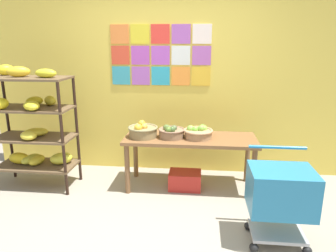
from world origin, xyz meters
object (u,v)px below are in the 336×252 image
Objects in this scene: fruit_basket_back_left at (198,132)px; fruit_basket_centre at (171,132)px; display_table at (190,144)px; banana_shelf_unit at (32,124)px; produce_crate_under_table at (185,180)px; fruit_basket_left at (143,131)px; shopping_cart at (280,193)px.

fruit_basket_back_left is 0.32m from fruit_basket_centre.
fruit_basket_centre is at bearing -169.40° from display_table.
fruit_basket_back_left is (2.01, 0.14, -0.09)m from banana_shelf_unit.
produce_crate_under_table is (-0.15, -0.03, -0.62)m from fruit_basket_back_left.
fruit_basket_back_left reaches higher than produce_crate_under_table.
fruit_basket_back_left is at bearing -8.86° from display_table.
fruit_basket_centre is 0.64m from produce_crate_under_table.
fruit_basket_left reaches higher than produce_crate_under_table.
fruit_basket_centre is (1.68, 0.11, -0.09)m from banana_shelf_unit.
display_table is at bearing 171.14° from fruit_basket_back_left.
fruit_basket_left is at bearing -177.09° from fruit_basket_back_left.
shopping_cart is (1.06, -1.00, -0.24)m from fruit_basket_centre.
fruit_basket_left is at bearing 132.27° from shopping_cart.
display_table is 0.28m from fruit_basket_centre.
banana_shelf_unit is at bearing -176.11° from fruit_basket_centre.
display_table is at bearing 4.71° from banana_shelf_unit.
produce_crate_under_table is 0.47× the size of shopping_cart.
fruit_basket_left is at bearing -179.10° from fruit_basket_centre.
fruit_basket_back_left is 0.42× the size of shopping_cart.
produce_crate_under_table is at bearing -139.80° from display_table.
banana_shelf_unit is 2.90m from shopping_cart.
display_table is 0.18m from fruit_basket_back_left.
shopping_cart reaches higher than fruit_basket_left.
banana_shelf_unit is 0.95× the size of display_table.
banana_shelf_unit reaches higher than display_table.
fruit_basket_left is (-0.67, -0.03, 0.01)m from fruit_basket_back_left.
fruit_basket_left is 1.14× the size of fruit_basket_centre.
fruit_basket_centre is at bearing 3.89° from banana_shelf_unit.
shopping_cart reaches higher than produce_crate_under_table.
banana_shelf_unit reaches higher than produce_crate_under_table.
banana_shelf_unit is 4.25× the size of fruit_basket_back_left.
display_table is 4.49× the size of fruit_basket_back_left.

